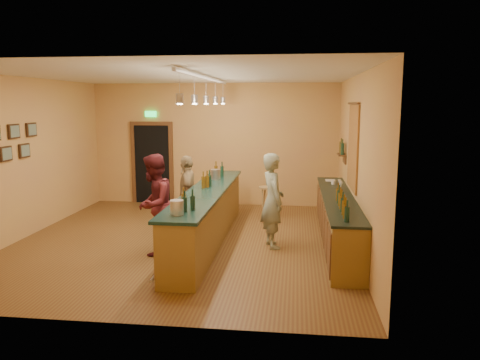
# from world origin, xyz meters

# --- Properties ---
(floor) EXTENTS (7.00, 7.00, 0.00)m
(floor) POSITION_xyz_m (0.00, 0.00, 0.00)
(floor) COLOR brown
(floor) RESTS_ON ground
(ceiling) EXTENTS (6.50, 7.00, 0.02)m
(ceiling) POSITION_xyz_m (0.00, 0.00, 3.20)
(ceiling) COLOR silver
(ceiling) RESTS_ON wall_back
(wall_back) EXTENTS (6.50, 0.02, 3.20)m
(wall_back) POSITION_xyz_m (0.00, 3.50, 1.60)
(wall_back) COLOR gold
(wall_back) RESTS_ON floor
(wall_front) EXTENTS (6.50, 0.02, 3.20)m
(wall_front) POSITION_xyz_m (0.00, -3.50, 1.60)
(wall_front) COLOR gold
(wall_front) RESTS_ON floor
(wall_left) EXTENTS (0.02, 7.00, 3.20)m
(wall_left) POSITION_xyz_m (-3.25, 0.00, 1.60)
(wall_left) COLOR gold
(wall_left) RESTS_ON floor
(wall_right) EXTENTS (0.02, 7.00, 3.20)m
(wall_right) POSITION_xyz_m (3.25, 0.00, 1.60)
(wall_right) COLOR gold
(wall_right) RESTS_ON floor
(doorway) EXTENTS (1.15, 0.09, 2.48)m
(doorway) POSITION_xyz_m (-1.70, 3.47, 1.13)
(doorway) COLOR black
(doorway) RESTS_ON wall_back
(tapestry) EXTENTS (0.03, 1.40, 1.60)m
(tapestry) POSITION_xyz_m (3.23, 0.40, 1.85)
(tapestry) COLOR maroon
(tapestry) RESTS_ON wall_right
(bottle_shelf) EXTENTS (0.17, 0.55, 0.54)m
(bottle_shelf) POSITION_xyz_m (3.17, 1.90, 1.67)
(bottle_shelf) COLOR #543519
(bottle_shelf) RESTS_ON wall_right
(picture_grid) EXTENTS (0.06, 2.20, 0.70)m
(picture_grid) POSITION_xyz_m (-3.21, -0.75, 1.95)
(picture_grid) COLOR #382111
(picture_grid) RESTS_ON wall_left
(back_counter) EXTENTS (0.60, 4.55, 1.27)m
(back_counter) POSITION_xyz_m (2.97, 0.18, 0.49)
(back_counter) COLOR olive
(back_counter) RESTS_ON floor
(tasting_bar) EXTENTS (0.73, 5.10, 1.38)m
(tasting_bar) POSITION_xyz_m (0.47, -0.00, 0.61)
(tasting_bar) COLOR olive
(tasting_bar) RESTS_ON floor
(pendant_track) EXTENTS (0.11, 4.60, 0.50)m
(pendant_track) POSITION_xyz_m (0.47, -0.00, 2.98)
(pendant_track) COLOR silver
(pendant_track) RESTS_ON ceiling
(bartender) EXTENTS (0.62, 0.76, 1.78)m
(bartender) POSITION_xyz_m (1.74, -0.14, 0.89)
(bartender) COLOR gray
(bartender) RESTS_ON floor
(customer_a) EXTENTS (0.74, 0.92, 1.80)m
(customer_a) POSITION_xyz_m (-0.34, -0.78, 0.90)
(customer_a) COLOR #59191E
(customer_a) RESTS_ON floor
(customer_b) EXTENTS (0.58, 1.01, 1.62)m
(customer_b) POSITION_xyz_m (-0.08, 0.67, 0.81)
(customer_b) COLOR #997A51
(customer_b) RESTS_ON floor
(bar_stool) EXTENTS (0.35, 0.35, 0.73)m
(bar_stool) POSITION_xyz_m (1.47, 2.20, 0.59)
(bar_stool) COLOR #A17848
(bar_stool) RESTS_ON floor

